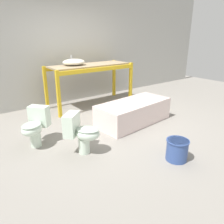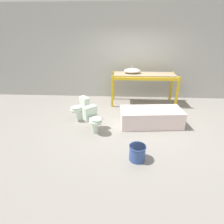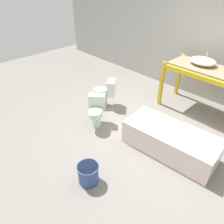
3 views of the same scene
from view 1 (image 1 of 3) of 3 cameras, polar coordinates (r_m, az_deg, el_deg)
ground_plane at (r=4.54m, az=-0.91°, el=-3.05°), size 12.00×12.00×0.00m
warehouse_wall_rear at (r=5.94m, az=-13.16°, el=17.74°), size 10.80×0.08×3.20m
shelving_rack at (r=5.58m, az=-5.75°, el=10.78°), size 2.15×0.81×1.05m
sink_basin at (r=5.41m, az=-9.95°, el=12.72°), size 0.55×0.44×0.24m
bathtub_main at (r=4.54m, az=5.66°, el=0.36°), size 1.66×0.85×0.45m
toilet_near at (r=3.37m, az=-8.01°, el=-5.13°), size 0.58×0.60×0.64m
toilet_far at (r=3.77m, az=-19.44°, el=-3.33°), size 0.60×0.58×0.64m
bucket_white at (r=3.37m, az=16.63°, el=-9.37°), size 0.33×0.33×0.32m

